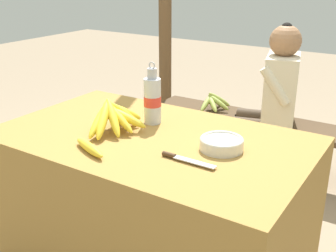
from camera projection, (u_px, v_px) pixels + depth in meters
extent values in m
cube|color=olive|center=(152.00, 205.00, 1.96)|extent=(1.36, 0.83, 0.69)
sphere|color=#4C381E|center=(108.00, 114.00, 1.89)|extent=(0.05, 0.05, 0.05)
ellipsoid|color=yellow|center=(100.00, 119.00, 1.81)|extent=(0.09, 0.22, 0.14)
ellipsoid|color=yellow|center=(103.00, 119.00, 1.81)|extent=(0.13, 0.21, 0.15)
ellipsoid|color=yellow|center=(113.00, 118.00, 1.82)|extent=(0.17, 0.14, 0.15)
ellipsoid|color=yellow|center=(119.00, 117.00, 1.84)|extent=(0.19, 0.07, 0.13)
ellipsoid|color=yellow|center=(125.00, 117.00, 1.86)|extent=(0.22, 0.08, 0.11)
ellipsoid|color=yellow|center=(123.00, 113.00, 1.90)|extent=(0.15, 0.12, 0.14)
ellipsoid|color=yellow|center=(123.00, 112.00, 1.92)|extent=(0.14, 0.17, 0.12)
ellipsoid|color=yellow|center=(119.00, 110.00, 1.95)|extent=(0.04, 0.19, 0.12)
cylinder|color=silver|center=(222.00, 144.00, 1.69)|extent=(0.18, 0.18, 0.04)
torus|color=silver|center=(222.00, 140.00, 1.68)|extent=(0.18, 0.18, 0.02)
cylinder|color=silver|center=(152.00, 101.00, 1.95)|extent=(0.08, 0.08, 0.21)
cylinder|color=red|center=(152.00, 101.00, 1.95)|extent=(0.08, 0.08, 0.05)
cylinder|color=#ADADB2|center=(152.00, 74.00, 1.90)|extent=(0.04, 0.04, 0.05)
torus|color=#ADADB2|center=(152.00, 65.00, 1.89)|extent=(0.03, 0.01, 0.03)
ellipsoid|color=yellow|center=(90.00, 148.00, 1.66)|extent=(0.21, 0.11, 0.04)
cube|color=#BCBCC1|center=(195.00, 162.00, 1.56)|extent=(0.17, 0.03, 0.00)
cylinder|color=#472D19|center=(169.00, 155.00, 1.62)|extent=(0.06, 0.02, 0.02)
cube|color=#4C3823|center=(273.00, 124.00, 2.87)|extent=(1.78, 0.32, 0.04)
cube|color=#4C3823|center=(167.00, 133.00, 3.24)|extent=(0.06, 0.06, 0.36)
cube|color=#4C3823|center=(182.00, 124.00, 3.43)|extent=(0.06, 0.06, 0.36)
cylinder|color=#473828|center=(235.00, 152.00, 2.88)|extent=(0.09, 0.09, 0.39)
cylinder|color=#473828|center=(255.00, 125.00, 2.77)|extent=(0.31, 0.17, 0.09)
cylinder|color=#473828|center=(239.00, 141.00, 3.04)|extent=(0.09, 0.09, 0.39)
cylinder|color=#473828|center=(258.00, 116.00, 2.94)|extent=(0.31, 0.17, 0.09)
cube|color=beige|center=(281.00, 91.00, 2.74)|extent=(0.28, 0.38, 0.46)
cylinder|color=beige|center=(275.00, 86.00, 2.58)|extent=(0.21, 0.11, 0.25)
cylinder|color=beige|center=(278.00, 74.00, 2.86)|extent=(0.21, 0.11, 0.25)
sphere|color=#9E704C|center=(285.00, 41.00, 2.62)|extent=(0.20, 0.20, 0.20)
sphere|color=black|center=(287.00, 29.00, 2.60)|extent=(0.08, 0.08, 0.08)
sphere|color=#4C381E|center=(210.00, 101.00, 3.09)|extent=(0.05, 0.05, 0.05)
ellipsoid|color=#9EB24C|center=(206.00, 104.00, 3.03)|extent=(0.05, 0.18, 0.11)
ellipsoid|color=#9EB24C|center=(213.00, 104.00, 3.03)|extent=(0.15, 0.15, 0.11)
ellipsoid|color=#9EB24C|center=(218.00, 102.00, 3.05)|extent=(0.19, 0.04, 0.12)
ellipsoid|color=#9EB24C|center=(219.00, 100.00, 3.10)|extent=(0.16, 0.15, 0.14)
ellipsoid|color=#9EB24C|center=(216.00, 99.00, 3.13)|extent=(0.07, 0.18, 0.12)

